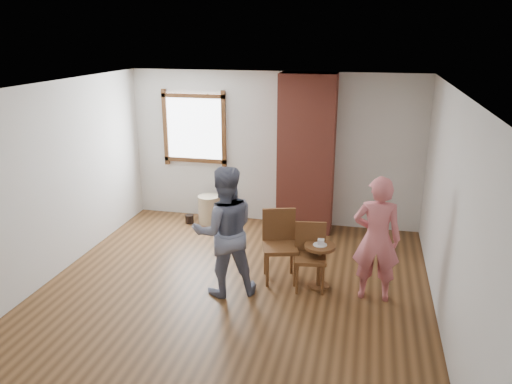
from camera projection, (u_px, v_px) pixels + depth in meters
ground at (231, 296)px, 6.35m from camera, size 5.50×5.50×0.00m
room_shell at (237, 146)px, 6.37m from camera, size 5.04×5.52×2.62m
brick_chimney at (306, 154)px, 8.14m from camera, size 0.90×0.50×2.60m
stoneware_crock at (209, 209)px, 8.73m from camera, size 0.47×0.47×0.49m
dark_pot at (189, 219)px, 8.75m from camera, size 0.18×0.18×0.15m
dining_chair_left at (279, 241)px, 6.67m from camera, size 0.55×0.55×0.96m
dining_chair_right at (310, 252)px, 6.46m from camera, size 0.45×0.45×0.86m
side_table at (319, 259)px, 6.45m from camera, size 0.40×0.40×0.60m
cake_plate at (320, 245)px, 6.39m from camera, size 0.18×0.18×0.01m
cake_slice at (321, 242)px, 6.37m from camera, size 0.08×0.07×0.06m
man at (225, 231)px, 6.20m from camera, size 1.01×0.92×1.68m
person_pink at (377, 239)px, 6.07m from camera, size 0.58×0.38×1.60m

